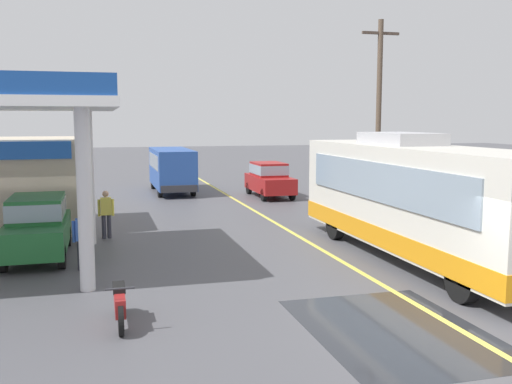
{
  "coord_description": "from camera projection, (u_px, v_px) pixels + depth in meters",
  "views": [
    {
      "loc": [
        -6.68,
        -9.02,
        4.06
      ],
      "look_at": [
        -1.5,
        10.0,
        1.6
      ],
      "focal_mm": 40.5,
      "sensor_mm": 36.0,
      "label": 1
    }
  ],
  "objects": [
    {
      "name": "motorcycle_parked_forecourt",
      "position": [
        120.0,
        303.0,
        11.49
      ],
      "size": [
        0.55,
        1.8,
        0.92
      ],
      "color": "black",
      "rests_on": "ground"
    },
    {
      "name": "pedestrian_near_pump",
      "position": [
        83.0,
        236.0,
        15.64
      ],
      "size": [
        0.55,
        0.22,
        1.66
      ],
      "color": "#33333F",
      "rests_on": "ground"
    },
    {
      "name": "coach_bus_main",
      "position": [
        416.0,
        201.0,
        16.72
      ],
      "size": [
        2.6,
        11.04,
        3.69
      ],
      "color": "silver",
      "rests_on": "ground"
    },
    {
      "name": "lane_divider_stripe",
      "position": [
        259.0,
        213.0,
        25.24
      ],
      "size": [
        0.16,
        50.0,
        0.01
      ],
      "primitive_type": "cube",
      "color": "#D8CC4C",
      "rests_on": "ground"
    },
    {
      "name": "pedestrian_by_shop",
      "position": [
        106.0,
        212.0,
        19.84
      ],
      "size": [
        0.55,
        0.22,
        1.66
      ],
      "color": "#33333F",
      "rests_on": "ground"
    },
    {
      "name": "car_trailing_behind_bus",
      "position": [
        269.0,
        178.0,
        30.64
      ],
      "size": [
        1.7,
        4.2,
        1.82
      ],
      "color": "maroon",
      "rests_on": "ground"
    },
    {
      "name": "utility_pole_roadside",
      "position": [
        379.0,
        111.0,
        26.33
      ],
      "size": [
        1.8,
        0.24,
        8.54
      ],
      "color": "brown",
      "rests_on": "ground"
    },
    {
      "name": "minibus_opposing_lane",
      "position": [
        172.0,
        166.0,
        32.49
      ],
      "size": [
        2.04,
        6.13,
        2.44
      ],
      "color": "#264C9E",
      "rests_on": "ground"
    },
    {
      "name": "wet_puddle_patch",
      "position": [
        395.0,
        330.0,
        11.23
      ],
      "size": [
        3.31,
        4.62,
        0.01
      ],
      "primitive_type": "cube",
      "color": "#26282D",
      "rests_on": "ground"
    },
    {
      "name": "ground",
      "position": [
        233.0,
        199.0,
        30.03
      ],
      "size": [
        120.0,
        120.0,
        0.0
      ],
      "primitive_type": "plane",
      "color": "#4C4C51"
    },
    {
      "name": "car_at_pump",
      "position": [
        37.0,
        224.0,
        17.07
      ],
      "size": [
        1.7,
        4.2,
        1.82
      ],
      "color": "#1E602D",
      "rests_on": "ground"
    }
  ]
}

